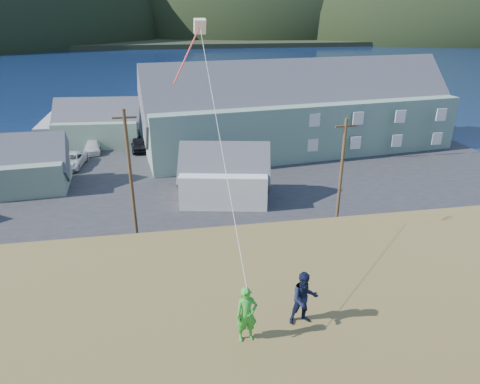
# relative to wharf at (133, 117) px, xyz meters

# --- Properties ---
(ground) EXTENTS (900.00, 900.00, 0.00)m
(ground) POSITION_rel_wharf_xyz_m (6.00, -40.00, -0.45)
(ground) COLOR #0A1638
(ground) RESTS_ON ground
(grass_strip) EXTENTS (110.00, 8.00, 0.10)m
(grass_strip) POSITION_rel_wharf_xyz_m (6.00, -42.00, -0.40)
(grass_strip) COLOR #4C3D19
(grass_strip) RESTS_ON ground
(waterfront_lot) EXTENTS (72.00, 36.00, 0.12)m
(waterfront_lot) POSITION_rel_wharf_xyz_m (6.00, -23.00, -0.39)
(waterfront_lot) COLOR #28282B
(waterfront_lot) RESTS_ON ground
(wharf) EXTENTS (26.00, 14.00, 0.90)m
(wharf) POSITION_rel_wharf_xyz_m (0.00, 0.00, 0.00)
(wharf) COLOR gray
(wharf) RESTS_ON ground
(far_shore) EXTENTS (900.00, 320.00, 2.00)m
(far_shore) POSITION_rel_wharf_xyz_m (6.00, 290.00, 0.55)
(far_shore) COLOR black
(far_shore) RESTS_ON ground
(far_hills) EXTENTS (760.00, 265.00, 143.00)m
(far_hills) POSITION_rel_wharf_xyz_m (41.59, 239.38, 1.55)
(far_hills) COLOR black
(far_hills) RESTS_ON ground
(lodge) EXTENTS (37.66, 14.50, 12.91)m
(lodge) POSITION_rel_wharf_xyz_m (20.83, -19.22, 4.51)
(lodge) COLOR gray
(lodge) RESTS_ON waterfront_lot
(shed_palegreen_near) EXTENTS (9.25, 6.20, 6.43)m
(shed_palegreen_near) POSITION_rel_wharf_xyz_m (-8.81, -27.19, 1.98)
(shed_palegreen_near) COLOR slate
(shed_palegreen_near) RESTS_ON waterfront_lot
(shed_white) EXTENTS (8.82, 6.71, 6.33)m
(shed_white) POSITION_rel_wharf_xyz_m (9.85, -32.68, 1.99)
(shed_white) COLOR silver
(shed_white) RESTS_ON waterfront_lot
(shed_palegreen_far) EXTENTS (11.05, 6.91, 7.11)m
(shed_palegreen_far) POSITION_rel_wharf_xyz_m (-3.28, -12.74, 2.27)
(shed_palegreen_far) COLOR gray
(shed_palegreen_far) RESTS_ON waterfront_lot
(utility_poles) EXTENTS (28.39, 0.24, 9.70)m
(utility_poles) POSITION_rel_wharf_xyz_m (2.82, -38.50, 4.32)
(utility_poles) COLOR #47331E
(utility_poles) RESTS_ON waterfront_lot
(parked_cars) EXTENTS (25.00, 12.33, 1.58)m
(parked_cars) POSITION_rel_wharf_xyz_m (-1.95, -19.38, 0.41)
(parked_cars) COLOR #334581
(parked_cars) RESTS_ON waterfront_lot
(kite_flyer_green) EXTENTS (0.66, 0.47, 1.69)m
(kite_flyer_green) POSITION_rel_wharf_xyz_m (6.92, -58.28, 7.60)
(kite_flyer_green) COLOR green
(kite_flyer_green) RESTS_ON hillside
(kite_flyer_navy) EXTENTS (0.84, 0.66, 1.72)m
(kite_flyer_navy) POSITION_rel_wharf_xyz_m (8.72, -57.88, 7.61)
(kite_flyer_navy) COLOR black
(kite_flyer_navy) RESTS_ON hillside
(kite_rig) EXTENTS (0.87, 4.47, 10.60)m
(kite_rig) POSITION_rel_wharf_xyz_m (6.54, -50.15, 14.56)
(kite_rig) COLOR #FBE2BF
(kite_rig) RESTS_ON ground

